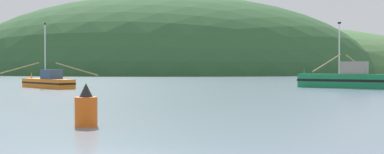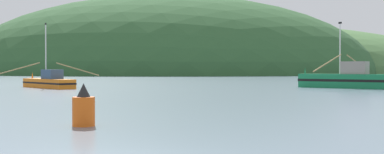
{
  "view_description": "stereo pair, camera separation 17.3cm",
  "coord_description": "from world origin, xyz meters",
  "views": [
    {
      "loc": [
        1.35,
        -10.19,
        2.11
      ],
      "look_at": [
        2.27,
        28.58,
        1.4
      ],
      "focal_mm": 45.96,
      "sensor_mm": 36.0,
      "label": 1
    },
    {
      "loc": [
        1.52,
        -10.19,
        2.11
      ],
      "look_at": [
        2.27,
        28.58,
        1.4
      ],
      "focal_mm": 45.96,
      "sensor_mm": 36.0,
      "label": 2
    }
  ],
  "objects": [
    {
      "name": "fishing_boat_orange",
      "position": [
        -12.63,
        41.94,
        0.66
      ],
      "size": [
        9.48,
        8.18,
        6.92
      ],
      "rotation": [
        0.0,
        0.0,
        2.26
      ],
      "color": "orange",
      "rests_on": "ground"
    },
    {
      "name": "hill_mid_right",
      "position": [
        33.36,
        220.23,
        0.0
      ],
      "size": [
        183.93,
        147.15,
        43.16
      ],
      "primitive_type": "ellipsoid",
      "color": "#47703D",
      "rests_on": "ground"
    },
    {
      "name": "hill_mid_left",
      "position": [
        -3.57,
        171.93,
        0.0
      ],
      "size": [
        148.42,
        118.74,
        56.1
      ],
      "primitive_type": "ellipsoid",
      "color": "#2D562D",
      "rests_on": "ground"
    },
    {
      "name": "channel_buoy",
      "position": [
        -2.07,
        7.67,
        0.64
      ],
      "size": [
        0.81,
        0.81,
        1.56
      ],
      "color": "#E55914",
      "rests_on": "ground"
    },
    {
      "name": "fishing_boat_green",
      "position": [
        18.61,
        40.99,
        0.96
      ],
      "size": [
        9.95,
        12.6,
        6.98
      ],
      "rotation": [
        0.0,
        0.0,
        2.48
      ],
      "color": "#197A47",
      "rests_on": "ground"
    }
  ]
}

